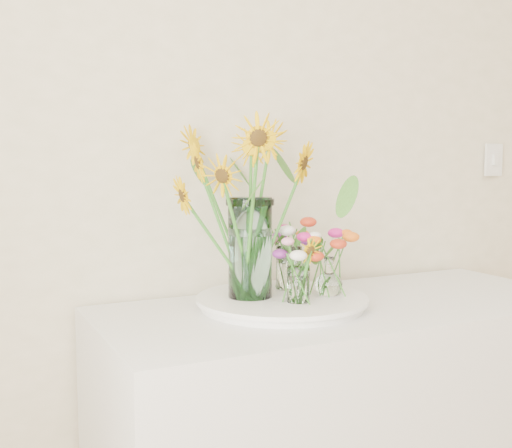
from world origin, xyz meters
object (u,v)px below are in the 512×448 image
tray (282,303)px  mason_jar (250,248)px  small_vase_a (298,285)px  small_vase_b (329,277)px  small_vase_c (289,268)px

tray → mason_jar: mason_jar is taller
small_vase_a → small_vase_b: bearing=19.6°
tray → small_vase_b: 0.15m
tray → small_vase_a: bearing=-85.3°
mason_jar → small_vase_c: 0.17m
tray → small_vase_a: small_vase_a is taller
tray → small_vase_c: size_ratio=3.43×
small_vase_b → small_vase_c: size_ratio=0.86×
mason_jar → small_vase_a: size_ratio=2.70×
small_vase_b → small_vase_c: bearing=116.0°
small_vase_a → small_vase_c: (0.06, 0.16, 0.01)m
mason_jar → small_vase_a: 0.17m
tray → small_vase_c: bearing=51.2°
mason_jar → small_vase_b: (0.21, -0.07, -0.08)m
tray → mason_jar: bearing=156.5°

